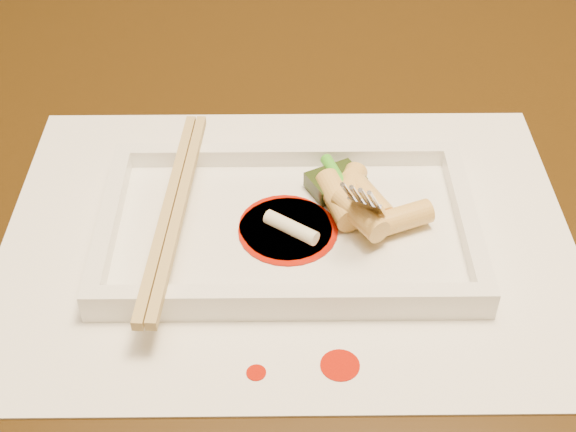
{
  "coord_description": "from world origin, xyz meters",
  "views": [
    {
      "loc": [
        -0.09,
        -0.57,
        1.14
      ],
      "look_at": [
        -0.08,
        -0.15,
        0.77
      ],
      "focal_mm": 50.0,
      "sensor_mm": 36.0,
      "label": 1
    }
  ],
  "objects_px": {
    "table": "(373,202)",
    "placemat": "(288,236)",
    "fork": "(395,124)",
    "chopstick_a": "(168,209)",
    "plate_base": "(288,231)"
  },
  "relations": [
    {
      "from": "table",
      "to": "plate_base",
      "type": "xyz_separation_m",
      "value": [
        -0.08,
        -0.15,
        0.11
      ]
    },
    {
      "from": "plate_base",
      "to": "chopstick_a",
      "type": "relative_size",
      "value": 1.23
    },
    {
      "from": "table",
      "to": "chopstick_a",
      "type": "height_order",
      "value": "chopstick_a"
    },
    {
      "from": "chopstick_a",
      "to": "fork",
      "type": "distance_m",
      "value": 0.16
    },
    {
      "from": "chopstick_a",
      "to": "plate_base",
      "type": "bearing_deg",
      "value": 0.0
    },
    {
      "from": "table",
      "to": "plate_base",
      "type": "height_order",
      "value": "plate_base"
    },
    {
      "from": "fork",
      "to": "chopstick_a",
      "type": "bearing_deg",
      "value": -173.25
    },
    {
      "from": "placemat",
      "to": "chopstick_a",
      "type": "bearing_deg",
      "value": 180.0
    },
    {
      "from": "plate_base",
      "to": "fork",
      "type": "relative_size",
      "value": 1.86
    },
    {
      "from": "table",
      "to": "plate_base",
      "type": "distance_m",
      "value": 0.2
    },
    {
      "from": "table",
      "to": "fork",
      "type": "height_order",
      "value": "fork"
    },
    {
      "from": "table",
      "to": "chopstick_a",
      "type": "xyz_separation_m",
      "value": [
        -0.16,
        -0.15,
        0.13
      ]
    },
    {
      "from": "table",
      "to": "chopstick_a",
      "type": "relative_size",
      "value": 6.61
    },
    {
      "from": "table",
      "to": "placemat",
      "type": "xyz_separation_m",
      "value": [
        -0.08,
        -0.15,
        0.1
      ]
    },
    {
      "from": "table",
      "to": "placemat",
      "type": "distance_m",
      "value": 0.2
    }
  ]
}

